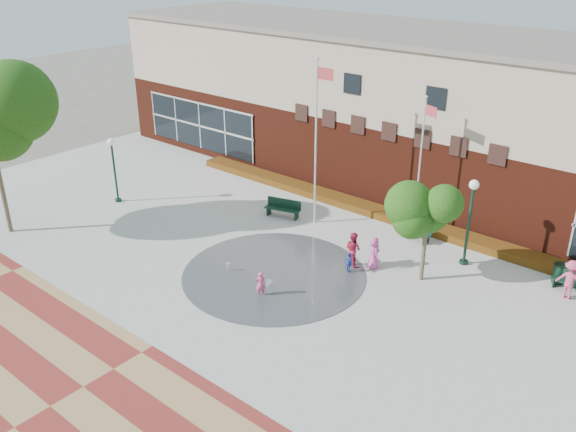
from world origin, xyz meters
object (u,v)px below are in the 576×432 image
Objects in this scene: flagpole_left at (317,135)px; child_splash at (261,284)px; bench_left at (283,212)px; trash_can at (559,273)px; flagpole_right at (421,160)px.

child_splash is at bearing -71.18° from flagpole_left.
flagpole_left is at bearing 0.08° from bench_left.
bench_left is 8.16m from child_splash.
bench_left is 2.19× the size of trash_can.
trash_can is 0.81× the size of child_splash.
trash_can is at bearing -176.15° from child_splash.
child_splash reaches higher than trash_can.
flagpole_left is at bearing -170.89° from trash_can.
flagpole_left is 5.34m from flagpole_right.
trash_can is at bearing 19.32° from flagpole_right.
flagpole_left reaches higher than child_splash.
bench_left is (-1.83, -0.53, -4.60)m from flagpole_left.
child_splash is at bearing -135.60° from trash_can.
child_splash is at bearing -80.33° from flagpole_right.
child_splash is (2.68, -7.33, -4.34)m from flagpole_left.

